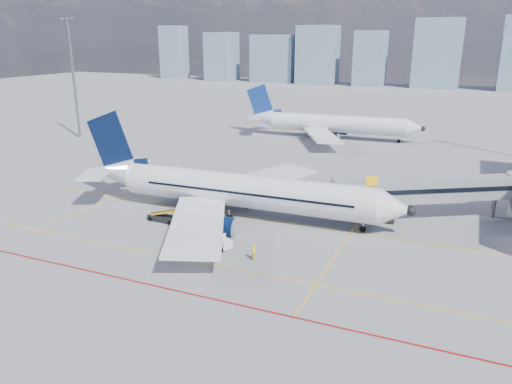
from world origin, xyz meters
TOP-DOWN VIEW (x-y plane):
  - ground at (0.00, 0.00)m, footprint 420.00×420.00m
  - apron_markings at (-0.58, -3.91)m, footprint 90.00×35.12m
  - jet_bridge at (23.51, 16.91)m, footprint 23.55×15.78m
  - floodlight_mast_nw at (-55.00, 40.00)m, footprint 3.20×0.61m
  - distant_skyline at (-1.14, 190.00)m, footprint 255.95×15.12m
  - main_aircraft at (-1.31, 8.01)m, footprint 43.77×38.13m
  - second_aircraft at (-3.38, 61.28)m, footprint 39.64×34.51m
  - baggage_tug at (2.12, -2.04)m, footprint 2.74×2.23m
  - cargo_dolly at (-2.24, -0.25)m, footprint 3.54×2.17m
  - belt_loader at (-7.83, 2.35)m, footprint 5.57×1.73m
  - ramp_worker at (6.70, -3.39)m, footprint 0.45×0.66m

SIDE VIEW (x-z plane):
  - ground at x=0.00m, z-range 0.00..0.00m
  - apron_markings at x=-0.58m, z-range 0.00..0.01m
  - belt_loader at x=-7.83m, z-range -0.54..1.71m
  - baggage_tug at x=2.12m, z-range -0.04..1.64m
  - ramp_worker at x=6.70m, z-range 0.00..1.76m
  - cargo_dolly at x=-2.24m, z-range 0.09..1.89m
  - main_aircraft at x=-1.31m, z-range -3.16..9.59m
  - second_aircraft at x=-3.38m, z-range -2.56..9.00m
  - jet_bridge at x=23.51m, z-range 0.59..6.89m
  - distant_skyline at x=-1.14m, z-range -1.80..28.13m
  - floodlight_mast_nw at x=-55.00m, z-range 0.86..26.31m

